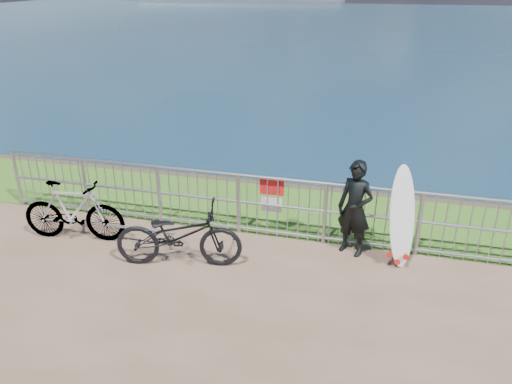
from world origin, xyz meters
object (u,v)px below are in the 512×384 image
(surfboard, at_px, (402,221))
(bicycle_near, at_px, (179,235))
(surfer, at_px, (355,209))
(bicycle_far, at_px, (73,211))

(surfboard, relative_size, bicycle_near, 0.83)
(surfer, distance_m, surfboard, 0.74)
(surfer, bearing_deg, bicycle_far, -148.06)
(surfer, xyz_separation_m, bicycle_far, (-4.64, -0.76, -0.26))
(surfer, relative_size, bicycle_near, 0.81)
(bicycle_near, xyz_separation_m, bicycle_far, (-2.05, 0.31, 0.02))
(surfboard, distance_m, bicycle_far, 5.40)
(bicycle_far, bearing_deg, surfer, -88.44)
(surfer, height_order, bicycle_near, surfer)
(bicycle_near, relative_size, bicycle_far, 1.10)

